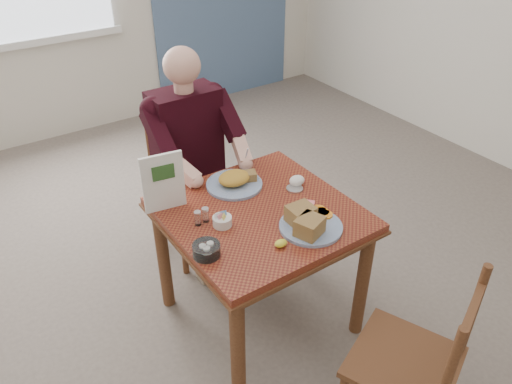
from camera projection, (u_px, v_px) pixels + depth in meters
floor at (259, 315)px, 2.91m from camera, size 6.00×6.00×0.00m
lemon_wedge at (281, 243)px, 2.25m from camera, size 0.07×0.05×0.03m
napkin at (297, 181)px, 2.68m from camera, size 0.09×0.08×0.06m
metal_dish at (295, 189)px, 2.66m from camera, size 0.10×0.10×0.01m
table at (260, 228)px, 2.56m from camera, size 0.92×0.92×0.75m
chair_far at (189, 186)px, 3.20m from camera, size 0.42×0.42×0.95m
chair_near at (416, 365)px, 2.05m from camera, size 0.55×0.55×0.95m
diner at (192, 145)px, 2.95m from camera, size 0.53×0.56×1.39m
near_plate at (308, 222)px, 2.36m from camera, size 0.36×0.36×0.10m
far_plate at (235, 181)px, 2.68m from camera, size 0.40×0.40×0.08m
caddy at (222, 221)px, 2.38m from camera, size 0.10×0.10×0.07m
shakers at (202, 216)px, 2.39m from camera, size 0.08×0.04×0.08m
creamer at (206, 250)px, 2.20m from camera, size 0.17×0.17×0.06m
menu at (163, 182)px, 2.43m from camera, size 0.21×0.05×0.31m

